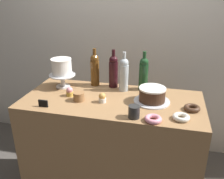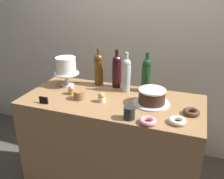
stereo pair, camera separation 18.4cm
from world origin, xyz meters
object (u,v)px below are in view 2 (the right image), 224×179
wine_bottle_dark_red (117,71)px  cupcake_caramel (102,97)px  chocolate_round_cake (152,96)px  wine_bottle_green (146,74)px  cake_stand_pedestal (67,77)px  donut_sugar (177,121)px  wine_bottle_clear (126,74)px  price_sign_chalkboard (44,100)px  donut_chocolate (191,112)px  cupcake_strawberry (72,90)px  donut_pink (148,121)px  coffee_cup_ceramic (129,113)px  white_layer_cake (66,65)px  wine_bottle_amber (99,69)px  cookie_stack (79,95)px

wine_bottle_dark_red → cupcake_caramel: wine_bottle_dark_red is taller
chocolate_round_cake → wine_bottle_green: wine_bottle_green is taller
cake_stand_pedestal → donut_sugar: (0.98, -0.34, -0.06)m
wine_bottle_clear → price_sign_chalkboard: wine_bottle_clear is taller
donut_chocolate → price_sign_chalkboard: size_ratio=1.60×
chocolate_round_cake → cupcake_strawberry: size_ratio=2.66×
wine_bottle_dark_red → donut_sugar: 0.73m
donut_pink → coffee_cup_ceramic: coffee_cup_ceramic is taller
wine_bottle_green → donut_chocolate: wine_bottle_green is taller
white_layer_cake → wine_bottle_clear: wine_bottle_clear is taller
cupcake_strawberry → coffee_cup_ceramic: coffee_cup_ceramic is taller
wine_bottle_green → donut_pink: size_ratio=2.91×
wine_bottle_amber → cupcake_strawberry: wine_bottle_amber is taller
wine_bottle_green → wine_bottle_dark_red: (-0.25, 0.00, 0.00)m
wine_bottle_green → wine_bottle_clear: size_ratio=1.00×
chocolate_round_cake → wine_bottle_amber: size_ratio=0.61×
chocolate_round_cake → price_sign_chalkboard: (-0.75, -0.26, -0.04)m
donut_sugar → cookie_stack: 0.76m
white_layer_cake → cookie_stack: bearing=-44.3°
coffee_cup_ceramic → cupcake_strawberry: bearing=157.4°
chocolate_round_cake → donut_sugar: size_ratio=1.76×
wine_bottle_clear → price_sign_chalkboard: 0.67m
chocolate_round_cake → wine_bottle_clear: bearing=145.8°
wine_bottle_dark_red → price_sign_chalkboard: 0.65m
cake_stand_pedestal → coffee_cup_ceramic: (0.67, -0.39, -0.04)m
wine_bottle_dark_red → cookie_stack: (-0.19, -0.33, -0.11)m
donut_chocolate → chocolate_round_cake: bearing=166.6°
price_sign_chalkboard → wine_bottle_clear: bearing=40.7°
white_layer_cake → price_sign_chalkboard: (0.02, -0.38, -0.16)m
cake_stand_pedestal → donut_chocolate: (1.05, -0.19, -0.06)m
chocolate_round_cake → price_sign_chalkboard: bearing=-160.6°
price_sign_chalkboard → wine_bottle_amber: bearing=64.4°
white_layer_cake → cupcake_caramel: white_layer_cake is taller
white_layer_cake → donut_chocolate: (1.05, -0.19, -0.17)m
cake_stand_pedestal → chocolate_round_cake: same height
donut_sugar → cookie_stack: cookie_stack is taller
cake_stand_pedestal → white_layer_cake: size_ratio=1.28×
price_sign_chalkboard → coffee_cup_ceramic: (0.66, -0.00, 0.02)m
price_sign_chalkboard → coffee_cup_ceramic: size_ratio=0.82×
white_layer_cake → coffee_cup_ceramic: white_layer_cake is taller
donut_pink → cupcake_caramel: bearing=153.6°
wine_bottle_green → white_layer_cake: bearing=-170.9°
cake_stand_pedestal → coffee_cup_ceramic: 0.78m
cake_stand_pedestal → donut_sugar: size_ratio=1.95×
donut_sugar → price_sign_chalkboard: bearing=-177.4°
donut_pink → coffee_cup_ceramic: bearing=171.8°
cupcake_strawberry → donut_sugar: cupcake_strawberry is taller
wine_bottle_clear → cupcake_strawberry: bearing=-151.8°
wine_bottle_amber → donut_pink: (0.55, -0.52, -0.13)m
chocolate_round_cake → cookie_stack: chocolate_round_cake is taller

